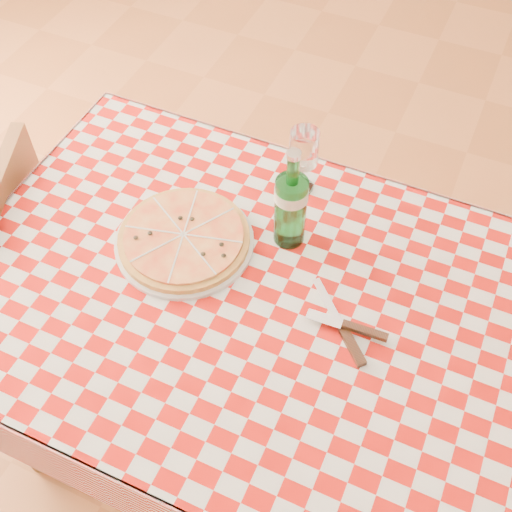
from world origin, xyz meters
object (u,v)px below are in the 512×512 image
Objects in this scene: wine_glass at (303,161)px; pizza_plate at (184,238)px; chair_far at (5,261)px; water_bottle at (291,198)px; dining_table at (253,321)px.

pizza_plate is at bearing -122.96° from wine_glass.
wine_glass is (0.74, 0.33, 0.38)m from chair_far.
water_bottle is at bearing 171.31° from chair_far.
pizza_plate is 0.33m from wine_glass.
water_bottle is at bearing -78.24° from wine_glass.
dining_table is 0.29m from water_bottle.
dining_table is 0.39m from wine_glass.
chair_far is at bearing -155.60° from wine_glass.
chair_far reaches higher than dining_table.
wine_glass reaches higher than chair_far.
pizza_plate is at bearing 161.10° from dining_table.
dining_table is at bearing 158.05° from chair_far.
wine_glass is at bearing 94.36° from dining_table.
wine_glass is at bearing 101.76° from water_bottle.
water_bottle reaches higher than dining_table.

